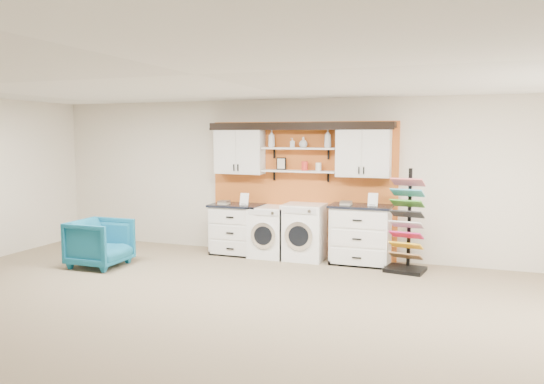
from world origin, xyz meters
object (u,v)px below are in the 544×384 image
at_px(base_cabinet_right, 360,235).
at_px(dryer, 304,232).
at_px(base_cabinet_left, 237,229).
at_px(armchair, 100,243).
at_px(washer, 270,231).
at_px(sample_rack, 406,239).

height_order(base_cabinet_right, dryer, base_cabinet_right).
xyz_separation_m(base_cabinet_left, armchair, (-1.75, -1.62, -0.07)).
distance_m(washer, sample_rack, 2.41).
distance_m(sample_rack, armchair, 4.99).
height_order(dryer, armchair, dryer).
bearing_deg(dryer, armchair, -151.88).
distance_m(base_cabinet_left, sample_rack, 3.04).
xyz_separation_m(base_cabinet_left, washer, (0.64, -0.00, -0.01)).
distance_m(base_cabinet_left, base_cabinet_right, 2.26).
xyz_separation_m(base_cabinet_right, dryer, (-0.98, -0.00, -0.01)).
bearing_deg(sample_rack, washer, -176.47).
height_order(washer, armchair, washer).
relative_size(base_cabinet_left, washer, 1.03).
bearing_deg(dryer, base_cabinet_right, 0.20).
xyz_separation_m(dryer, armchair, (-3.03, -1.62, -0.10)).
bearing_deg(washer, sample_rack, -5.42).
relative_size(washer, armchair, 1.05).
bearing_deg(dryer, sample_rack, -7.38).
relative_size(base_cabinet_left, dryer, 0.96).
xyz_separation_m(base_cabinet_right, armchair, (-4.01, -1.62, -0.11)).
bearing_deg(base_cabinet_right, washer, -179.88).
bearing_deg(base_cabinet_left, dryer, -0.15).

